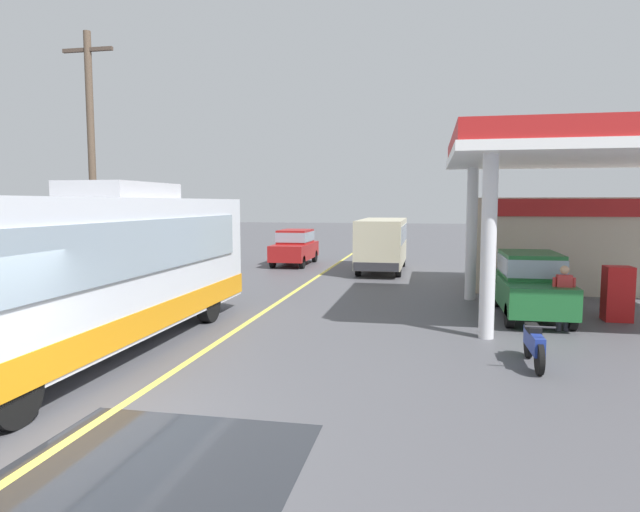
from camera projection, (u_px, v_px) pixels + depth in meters
name	position (u px, v px, depth m)	size (l,w,h in m)	color
ground	(330.00, 269.00, 27.06)	(120.00, 120.00, 0.00)	#4C4C51
lane_divider_stripe	(308.00, 283.00, 22.18)	(0.16, 50.00, 0.01)	#D8CC4C
wet_puddle_patch	(135.00, 485.00, 6.33)	(3.59, 4.17, 0.01)	#26282D
coach_bus_main	(99.00, 273.00, 11.79)	(2.60, 11.04, 3.69)	silver
gas_station_roadside	(580.00, 220.00, 18.96)	(9.10, 11.95, 5.10)	#B21E1E
car_at_pump	(530.00, 281.00, 15.59)	(1.70, 4.20, 1.82)	#1E602D
minibus_opposing_lane	(382.00, 240.00, 25.96)	(2.04, 6.13, 2.44)	#BFB799
motorcycle_parked_forecourt	(534.00, 343.00, 10.94)	(0.55, 1.80, 0.92)	black
pedestrian_near_pump	(552.00, 273.00, 17.98)	(0.55, 0.22, 1.66)	#33333F
pedestrian_by_shop	(564.00, 294.00, 13.85)	(0.55, 0.22, 1.66)	#33333F
car_trailing_behind_bus	(295.00, 245.00, 28.64)	(1.70, 4.20, 1.82)	maroon
utility_pole_roadside	(92.00, 161.00, 18.55)	(1.80, 0.24, 8.85)	brown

